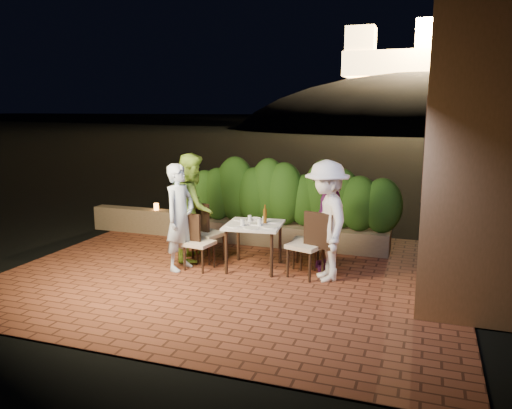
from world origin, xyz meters
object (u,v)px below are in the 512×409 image
at_px(chair_right_front, 306,244).
at_px(diner_purple, 329,219).
at_px(chair_right_back, 306,240).
at_px(diner_white, 326,221).
at_px(beer_bottle, 265,214).
at_px(bowl, 255,219).
at_px(dining_table, 254,246).
at_px(parapet_lamp, 156,207).
at_px(chair_left_front, 199,242).
at_px(chair_left_back, 208,233).
at_px(diner_green, 193,207).
at_px(diner_blue, 180,217).

bearing_deg(chair_right_front, diner_purple, -99.84).
distance_m(chair_right_back, diner_white, 0.79).
bearing_deg(beer_bottle, diner_white, -12.86).
distance_m(bowl, diner_purple, 1.22).
bearing_deg(dining_table, parapet_lamp, 150.36).
height_order(chair_left_front, diner_white, diner_white).
xyz_separation_m(chair_left_back, diner_purple, (2.03, 0.23, 0.34)).
xyz_separation_m(chair_left_back, diner_white, (2.10, -0.28, 0.42)).
relative_size(chair_left_back, diner_green, 0.54).
relative_size(chair_left_back, chair_right_back, 1.08).
height_order(beer_bottle, chair_left_back, beer_bottle).
relative_size(dining_table, diner_purple, 0.53).
xyz_separation_m(bowl, diner_white, (1.27, -0.40, 0.15)).
height_order(beer_bottle, chair_left_front, beer_bottle).
xyz_separation_m(dining_table, beer_bottle, (0.15, 0.10, 0.53)).
height_order(beer_bottle, diner_purple, diner_purple).
height_order(diner_blue, diner_purple, diner_blue).
xyz_separation_m(dining_table, chair_right_front, (0.89, -0.12, 0.15)).
relative_size(chair_left_front, diner_blue, 0.53).
xyz_separation_m(diner_green, parapet_lamp, (-1.52, 1.35, -0.35)).
relative_size(chair_right_front, diner_purple, 0.63).
height_order(dining_table, chair_right_front, chair_right_front).
height_order(diner_purple, parapet_lamp, diner_purple).
xyz_separation_m(chair_right_back, diner_blue, (-1.91, -0.76, 0.40)).
distance_m(dining_table, diner_green, 1.31).
xyz_separation_m(diner_blue, diner_white, (2.33, 0.27, 0.05)).
height_order(chair_left_front, diner_green, diner_green).
bearing_deg(bowl, diner_green, -176.09).
height_order(chair_right_front, diner_green, diner_green).
relative_size(diner_blue, diner_purple, 1.04).
bearing_deg(diner_green, beer_bottle, -112.56).
distance_m(chair_left_back, diner_green, 0.52).
relative_size(bowl, chair_left_front, 0.18).
relative_size(chair_right_back, diner_white, 0.50).
bearing_deg(chair_right_back, diner_blue, 17.47).
bearing_deg(beer_bottle, parapet_lamp, 153.33).
bearing_deg(beer_bottle, diner_purple, 15.47).
bearing_deg(diner_purple, parapet_lamp, -132.71).
height_order(diner_white, parapet_lamp, diner_white).
xyz_separation_m(diner_blue, parapet_lamp, (-1.58, 1.94, -0.29)).
bearing_deg(diner_green, chair_right_front, -117.37).
relative_size(beer_bottle, chair_right_front, 0.29).
distance_m(beer_bottle, diner_white, 1.08).
relative_size(beer_bottle, chair_left_front, 0.34).
relative_size(chair_right_back, diner_blue, 0.53).
relative_size(diner_blue, diner_white, 0.94).
relative_size(diner_blue, diner_green, 0.94).
distance_m(beer_bottle, parapet_lamp, 3.21).
bearing_deg(bowl, beer_bottle, -35.06).
relative_size(dining_table, chair_right_front, 0.85).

